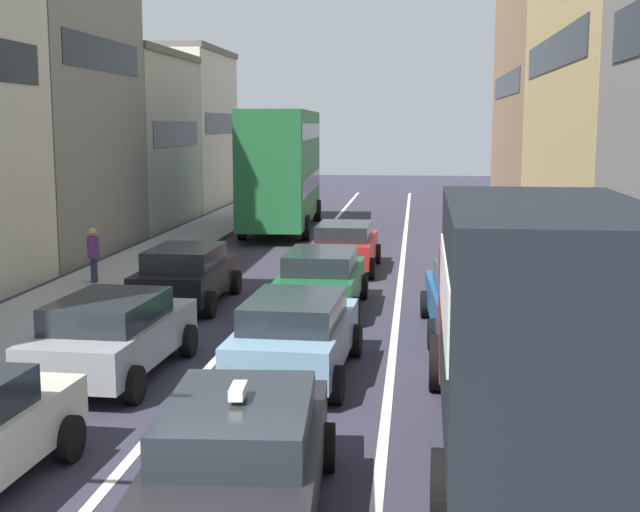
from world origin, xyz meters
name	(u,v)px	position (x,y,z in m)	size (l,w,h in m)	color
sidewalk_left	(143,262)	(-6.70, 20.00, 0.07)	(2.60, 64.00, 0.14)	#999999
lane_stripe_left	(295,267)	(-1.70, 20.00, 0.01)	(0.16, 60.00, 0.01)	silver
lane_stripe_right	(402,269)	(1.70, 20.00, 0.01)	(0.16, 60.00, 0.01)	silver
removalist_box_truck	(534,317)	(3.70, 4.54, 1.97)	(2.77, 7.73, 3.58)	#A51E1E
taxi_centre_lane_front	(241,455)	(0.18, 2.28, 0.80)	(2.29, 4.41, 1.66)	black
sedan_centre_lane_second	(296,333)	(0.00, 8.04, 0.80)	(2.19, 4.36, 1.49)	#759EB7
wagon_left_lane_second	(112,334)	(-3.27, 7.66, 0.80)	(2.21, 4.37, 1.49)	gray
hatchback_centre_lane_third	(322,278)	(-0.14, 13.64, 0.80)	(2.09, 4.32, 1.49)	#19592D
sedan_left_lane_third	(187,274)	(-3.59, 13.94, 0.80)	(2.07, 4.30, 1.49)	black
coupe_centre_lane_fourth	(345,245)	(-0.06, 19.49, 0.80)	(2.11, 4.33, 1.49)	#A51E1E
sedan_right_lane_behind_truck	(472,298)	(3.36, 11.65, 0.80)	(2.22, 4.38, 1.49)	#194C8C
bus_mid_queue_primary	(282,164)	(-3.56, 29.40, 2.83)	(3.18, 10.61, 5.06)	#1E6033
pedestrian_near_kerb	(93,253)	(-6.81, 16.01, 0.95)	(0.34, 0.53, 1.66)	#262D47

